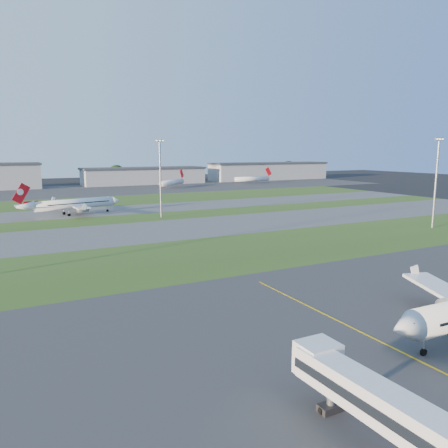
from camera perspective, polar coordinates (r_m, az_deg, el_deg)
ground at (r=50.55m, az=18.71°, el=-16.98°), size 700.00×700.00×0.00m
apron_near at (r=50.55m, az=18.71°, el=-16.97°), size 300.00×70.00×0.01m
grass_strip_a at (r=91.93m, az=-5.35°, el=-4.43°), size 300.00×34.00×0.01m
taxiway_a at (r=122.47m, az=-11.21°, el=-1.05°), size 300.00×32.00×0.01m
grass_strip_b at (r=146.32m, az=-13.99°, el=0.56°), size 300.00×18.00×0.01m
taxiway_b at (r=167.58m, az=-15.78°, el=1.60°), size 300.00×26.00×0.01m
grass_strip_c at (r=199.77m, az=-17.74°, el=2.73°), size 300.00×40.00×0.01m
apron_far at (r=258.83m, az=-20.06°, el=4.07°), size 400.00×80.00×0.01m
yellow_line at (r=54.00m, az=22.53°, el=-15.44°), size 0.25×60.00×0.02m
jet_bridge at (r=33.61m, az=26.88°, el=-24.25°), size 4.20×26.90×6.20m
airliner_taxiing at (r=160.94m, az=-18.99°, el=2.47°), size 33.80×28.35×10.70m
mini_jet_near at (r=265.99m, az=-6.78°, el=5.42°), size 22.65×20.17×9.48m
mini_jet_far at (r=298.29m, az=3.71°, el=5.91°), size 28.62×3.81×9.48m
light_mast_centre at (r=147.11m, az=-8.32°, el=6.59°), size 3.20×0.70×25.80m
light_mast_east at (r=139.02m, az=25.98°, el=5.57°), size 3.20×0.70×25.80m
hangar_east at (r=299.55m, az=-10.39°, el=6.24°), size 81.60×23.00×11.20m
hangar_far_east at (r=342.63m, az=5.90°, el=6.91°), size 96.90×23.00×13.20m
tree_mid_west at (r=297.45m, az=-25.03°, el=5.52°), size 9.90×9.90×10.80m
tree_mid_east at (r=308.96m, az=-13.84°, el=6.43°), size 11.55×11.55×12.60m
tree_east at (r=333.06m, az=-1.05°, el=6.80°), size 10.45×10.45×11.40m
tree_far_east at (r=372.80m, az=8.42°, el=7.19°), size 12.65×12.65×13.80m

